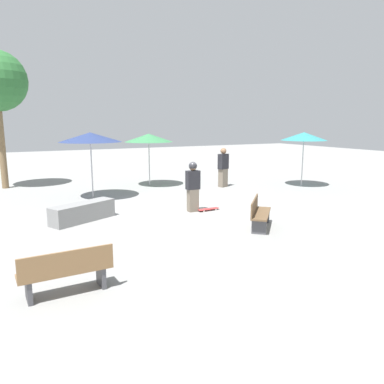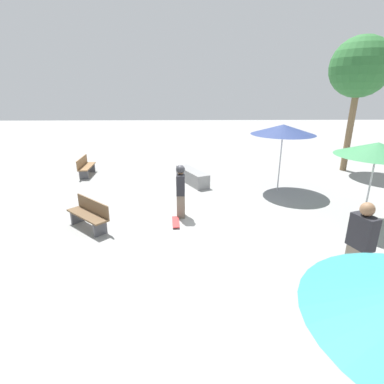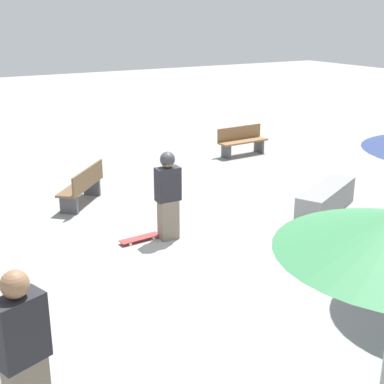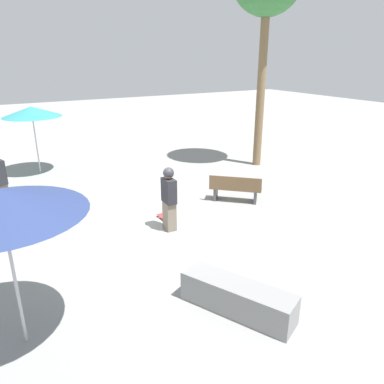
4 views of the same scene
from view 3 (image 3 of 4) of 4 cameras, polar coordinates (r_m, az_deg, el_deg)
name	(u,v)px [view 3 (image 3 of 4)]	position (r m, az deg, el deg)	size (l,w,h in m)	color
ground_plane	(180,250)	(9.75, -1.30, -6.23)	(60.00, 60.00, 0.00)	gray
skater_main	(168,193)	(9.92, -2.58, -0.08)	(0.28, 0.46, 1.70)	#726656
skateboard	(140,238)	(10.15, -5.58, -4.92)	(0.25, 0.81, 0.07)	red
concrete_ledge	(326,200)	(11.82, 14.10, -0.79)	(1.42, 2.12, 0.57)	gray
bench_near	(83,186)	(12.14, -11.57, 0.62)	(1.47, 1.41, 0.85)	#47474C
bench_far	(242,141)	(16.24, 5.35, 5.45)	(0.51, 1.62, 0.85)	#47474C
bystander_watching	(23,355)	(5.71, -17.57, -16.24)	(0.42, 0.56, 1.82)	#726656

